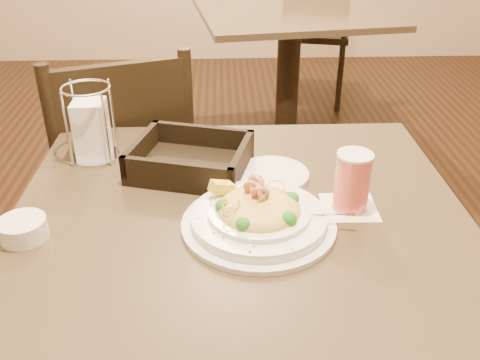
{
  "coord_description": "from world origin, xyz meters",
  "views": [
    {
      "loc": [
        -0.03,
        -0.85,
        1.33
      ],
      "look_at": [
        0.0,
        0.02,
        0.83
      ],
      "focal_mm": 40.0,
      "sensor_mm": 36.0,
      "label": 1
    }
  ],
  "objects_px": {
    "dining_chair_near": "(124,180)",
    "side_plate": "(272,174)",
    "dining_chair_far": "(316,27)",
    "bread_basket": "(191,161)",
    "drink_glass": "(352,182)",
    "background_table": "(289,55)",
    "napkin_caddy": "(91,128)",
    "butter_ramekin": "(23,229)",
    "pasta_bowl": "(259,215)",
    "main_table": "(240,313)"
  },
  "relations": [
    {
      "from": "pasta_bowl",
      "to": "drink_glass",
      "type": "relative_size",
      "value": 2.65
    },
    {
      "from": "side_plate",
      "to": "butter_ramekin",
      "type": "distance_m",
      "value": 0.52
    },
    {
      "from": "main_table",
      "to": "pasta_bowl",
      "type": "bearing_deg",
      "value": -29.73
    },
    {
      "from": "main_table",
      "to": "bread_basket",
      "type": "bearing_deg",
      "value": 116.44
    },
    {
      "from": "dining_chair_near",
      "to": "dining_chair_far",
      "type": "relative_size",
      "value": 1.0
    },
    {
      "from": "bread_basket",
      "to": "side_plate",
      "type": "xyz_separation_m",
      "value": [
        0.18,
        -0.03,
        -0.02
      ]
    },
    {
      "from": "main_table",
      "to": "background_table",
      "type": "bearing_deg",
      "value": 80.16
    },
    {
      "from": "background_table",
      "to": "side_plate",
      "type": "height_order",
      "value": "side_plate"
    },
    {
      "from": "drink_glass",
      "to": "side_plate",
      "type": "height_order",
      "value": "drink_glass"
    },
    {
      "from": "main_table",
      "to": "side_plate",
      "type": "distance_m",
      "value": 0.31
    },
    {
      "from": "drink_glass",
      "to": "side_plate",
      "type": "bearing_deg",
      "value": 136.3
    },
    {
      "from": "background_table",
      "to": "side_plate",
      "type": "distance_m",
      "value": 1.73
    },
    {
      "from": "main_table",
      "to": "background_table",
      "type": "distance_m",
      "value": 1.9
    },
    {
      "from": "butter_ramekin",
      "to": "dining_chair_far",
      "type": "bearing_deg",
      "value": 69.26
    },
    {
      "from": "background_table",
      "to": "dining_chair_far",
      "type": "xyz_separation_m",
      "value": [
        0.24,
        0.64,
        -0.01
      ]
    },
    {
      "from": "pasta_bowl",
      "to": "side_plate",
      "type": "xyz_separation_m",
      "value": [
        0.04,
        0.19,
        -0.02
      ]
    },
    {
      "from": "napkin_caddy",
      "to": "side_plate",
      "type": "distance_m",
      "value": 0.43
    },
    {
      "from": "dining_chair_far",
      "to": "bread_basket",
      "type": "distance_m",
      "value": 2.42
    },
    {
      "from": "dining_chair_near",
      "to": "side_plate",
      "type": "distance_m",
      "value": 0.66
    },
    {
      "from": "background_table",
      "to": "bread_basket",
      "type": "distance_m",
      "value": 1.74
    },
    {
      "from": "dining_chair_near",
      "to": "napkin_caddy",
      "type": "distance_m",
      "value": 0.46
    },
    {
      "from": "main_table",
      "to": "background_table",
      "type": "xyz_separation_m",
      "value": [
        0.32,
        1.87,
        0.0
      ]
    },
    {
      "from": "dining_chair_far",
      "to": "side_plate",
      "type": "distance_m",
      "value": 2.41
    },
    {
      "from": "dining_chair_near",
      "to": "butter_ramekin",
      "type": "distance_m",
      "value": 0.7
    },
    {
      "from": "bread_basket",
      "to": "background_table",
      "type": "bearing_deg",
      "value": 75.58
    },
    {
      "from": "main_table",
      "to": "dining_chair_near",
      "type": "bearing_deg",
      "value": 119.28
    },
    {
      "from": "main_table",
      "to": "pasta_bowl",
      "type": "xyz_separation_m",
      "value": [
        0.03,
        -0.02,
        0.26
      ]
    },
    {
      "from": "side_plate",
      "to": "pasta_bowl",
      "type": "bearing_deg",
      "value": -102.82
    },
    {
      "from": "bread_basket",
      "to": "side_plate",
      "type": "relative_size",
      "value": 1.8
    },
    {
      "from": "butter_ramekin",
      "to": "pasta_bowl",
      "type": "bearing_deg",
      "value": 2.55
    },
    {
      "from": "dining_chair_far",
      "to": "napkin_caddy",
      "type": "bearing_deg",
      "value": 80.64
    },
    {
      "from": "main_table",
      "to": "butter_ramekin",
      "type": "relative_size",
      "value": 10.32
    },
    {
      "from": "dining_chair_far",
      "to": "bread_basket",
      "type": "relative_size",
      "value": 3.2
    },
    {
      "from": "butter_ramekin",
      "to": "napkin_caddy",
      "type": "bearing_deg",
      "value": 78.17
    },
    {
      "from": "drink_glass",
      "to": "bread_basket",
      "type": "distance_m",
      "value": 0.37
    },
    {
      "from": "dining_chair_far",
      "to": "napkin_caddy",
      "type": "xyz_separation_m",
      "value": [
        -0.9,
        -2.23,
        0.33
      ]
    },
    {
      "from": "main_table",
      "to": "side_plate",
      "type": "height_order",
      "value": "side_plate"
    },
    {
      "from": "main_table",
      "to": "dining_chair_far",
      "type": "xyz_separation_m",
      "value": [
        0.57,
        2.51,
        -0.01
      ]
    },
    {
      "from": "butter_ramekin",
      "to": "dining_chair_near",
      "type": "bearing_deg",
      "value": 85.03
    },
    {
      "from": "background_table",
      "to": "butter_ramekin",
      "type": "distance_m",
      "value": 2.06
    },
    {
      "from": "pasta_bowl",
      "to": "napkin_caddy",
      "type": "relative_size",
      "value": 1.83
    },
    {
      "from": "dining_chair_near",
      "to": "pasta_bowl",
      "type": "relative_size",
      "value": 2.87
    },
    {
      "from": "drink_glass",
      "to": "side_plate",
      "type": "distance_m",
      "value": 0.2
    },
    {
      "from": "drink_glass",
      "to": "butter_ramekin",
      "type": "distance_m",
      "value": 0.62
    },
    {
      "from": "napkin_caddy",
      "to": "pasta_bowl",
      "type": "bearing_deg",
      "value": -39.48
    },
    {
      "from": "background_table",
      "to": "napkin_caddy",
      "type": "relative_size",
      "value": 5.8
    },
    {
      "from": "bread_basket",
      "to": "butter_ramekin",
      "type": "relative_size",
      "value": 3.34
    },
    {
      "from": "side_plate",
      "to": "main_table",
      "type": "bearing_deg",
      "value": -113.98
    },
    {
      "from": "bread_basket",
      "to": "dining_chair_near",
      "type": "bearing_deg",
      "value": 120.68
    },
    {
      "from": "main_table",
      "to": "napkin_caddy",
      "type": "relative_size",
      "value": 5.1
    }
  ]
}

